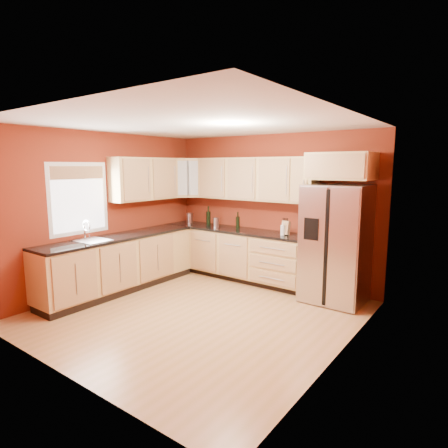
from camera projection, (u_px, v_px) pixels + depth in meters
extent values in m
plane|color=#B07F44|center=(198.00, 313.00, 5.27)|extent=(4.00, 4.00, 0.00)
plane|color=silver|center=(196.00, 124.00, 4.87)|extent=(4.00, 4.00, 0.00)
cube|color=maroon|center=(270.00, 209.00, 6.66)|extent=(4.00, 0.04, 2.60)
cube|color=maroon|center=(58.00, 247.00, 3.48)|extent=(4.00, 0.04, 2.60)
cube|color=maroon|center=(106.00, 211.00, 6.25)|extent=(0.04, 4.00, 2.60)
cube|color=maroon|center=(343.00, 239.00, 3.90)|extent=(0.04, 4.00, 2.60)
cube|color=tan|center=(235.00, 254.00, 6.88)|extent=(2.90, 0.60, 0.88)
cube|color=tan|center=(120.00, 264.00, 6.20)|extent=(0.60, 2.80, 0.88)
cube|color=black|center=(235.00, 230.00, 6.80)|extent=(2.90, 0.62, 0.04)
cube|color=black|center=(119.00, 237.00, 6.13)|extent=(0.62, 2.80, 0.04)
cube|color=tan|center=(254.00, 179.00, 6.60)|extent=(2.30, 0.33, 0.75)
cube|color=tan|center=(145.00, 179.00, 6.65)|extent=(0.33, 1.35, 0.75)
cube|color=tan|center=(187.00, 178.00, 7.30)|extent=(0.67, 0.67, 0.75)
cube|color=tan|center=(341.00, 166.00, 5.52)|extent=(0.92, 0.60, 0.40)
cube|color=#B0B0B5|center=(336.00, 244.00, 5.64)|extent=(0.90, 0.75, 1.78)
cube|color=white|center=(79.00, 199.00, 5.80)|extent=(0.03, 0.90, 1.00)
cylinder|color=#B0B0B5|center=(216.00, 223.00, 6.95)|extent=(0.13, 0.13, 0.18)
cylinder|color=#B0B0B5|center=(190.00, 218.00, 7.49)|extent=(0.14, 0.14, 0.20)
cube|color=tan|center=(286.00, 228.00, 6.21)|extent=(0.12, 0.11, 0.23)
cylinder|color=silver|center=(283.00, 229.00, 6.17)|extent=(0.09, 0.09, 0.21)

